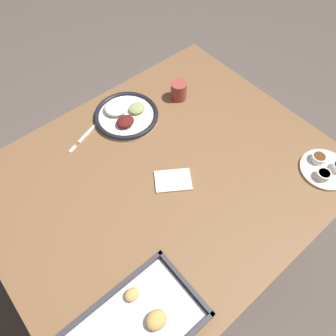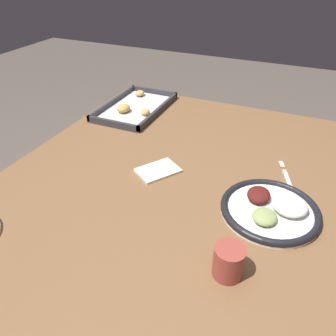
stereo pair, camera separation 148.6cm
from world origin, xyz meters
name	(u,v)px [view 1 (the left image)]	position (x,y,z in m)	size (l,w,h in m)	color
ground_plane	(165,250)	(0.00, 0.00, 0.00)	(8.00, 8.00, 0.00)	#564C44
dining_table	(164,190)	(0.00, 0.00, 0.66)	(1.21, 0.99, 0.76)	brown
dinner_plate	(125,115)	(-0.06, -0.32, 0.77)	(0.26, 0.26, 0.04)	white
fork	(89,131)	(0.09, -0.35, 0.76)	(0.20, 0.08, 0.00)	silver
saucer_plate	(325,168)	(-0.46, 0.36, 0.77)	(0.18, 0.18, 0.04)	beige
baking_tray	(135,329)	(0.38, 0.33, 0.77)	(0.38, 0.24, 0.04)	#333338
drinking_cup	(179,91)	(-0.30, -0.26, 0.79)	(0.07, 0.07, 0.08)	#993D33
napkin	(173,181)	(-0.01, 0.04, 0.76)	(0.16, 0.15, 0.01)	silver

